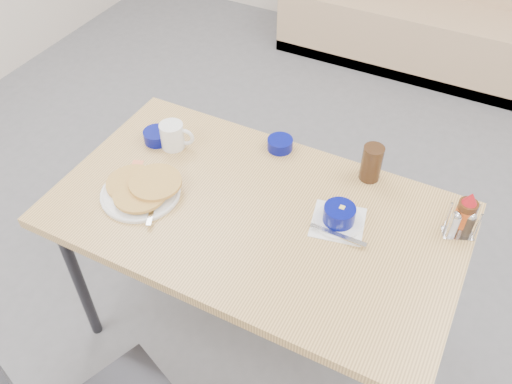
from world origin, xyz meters
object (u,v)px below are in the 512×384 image
at_px(dining_table, 255,223).
at_px(pancake_plate, 142,190).
at_px(syrup_bottle, 465,214).
at_px(condiment_caddy, 461,225).
at_px(booth_bench, 422,14).
at_px(creamer_bowl, 157,136).
at_px(grits_setting, 339,217).
at_px(amber_tumbler, 372,163).
at_px(coffee_mug, 173,136).
at_px(butter_bowl, 280,144).

xyz_separation_m(dining_table, pancake_plate, (-0.39, -0.11, 0.08)).
height_order(dining_table, syrup_bottle, syrup_bottle).
relative_size(condiment_caddy, syrup_bottle, 0.72).
height_order(booth_bench, creamer_bowl, booth_bench).
xyz_separation_m(booth_bench, grits_setting, (0.27, -2.45, 0.44)).
bearing_deg(pancake_plate, amber_tumbler, 33.03).
height_order(coffee_mug, creamer_bowl, coffee_mug).
bearing_deg(dining_table, butter_bowl, 101.20).
bearing_deg(booth_bench, amber_tumbler, -82.43).
height_order(dining_table, coffee_mug, coffee_mug).
distance_m(grits_setting, syrup_bottle, 0.40).
relative_size(creamer_bowl, condiment_caddy, 0.86).
bearing_deg(creamer_bowl, amber_tumbler, 12.39).
bearing_deg(coffee_mug, pancake_plate, -81.17).
relative_size(booth_bench, creamer_bowl, 18.42).
bearing_deg(amber_tumbler, dining_table, -130.62).
height_order(booth_bench, dining_table, booth_bench).
height_order(pancake_plate, amber_tumbler, amber_tumbler).
xyz_separation_m(dining_table, condiment_caddy, (0.64, 0.21, 0.10)).
relative_size(grits_setting, condiment_caddy, 1.85).
relative_size(booth_bench, condiment_caddy, 15.75).
xyz_separation_m(grits_setting, creamer_bowl, (-0.79, 0.08, -0.01)).
relative_size(dining_table, amber_tumbler, 9.96).
relative_size(butter_bowl, syrup_bottle, 0.59).
relative_size(coffee_mug, creamer_bowl, 1.28).
distance_m(booth_bench, grits_setting, 2.51).
bearing_deg(syrup_bottle, creamer_bowl, -176.30).
bearing_deg(dining_table, grits_setting, 16.24).
relative_size(amber_tumbler, syrup_bottle, 0.84).
distance_m(dining_table, butter_bowl, 0.36).
distance_m(butter_bowl, amber_tumbler, 0.36).
height_order(butter_bowl, syrup_bottle, syrup_bottle).
bearing_deg(dining_table, condiment_caddy, 18.39).
relative_size(booth_bench, grits_setting, 8.50).
height_order(booth_bench, syrup_bottle, booth_bench).
bearing_deg(booth_bench, pancake_plate, -98.50).
distance_m(amber_tumbler, condiment_caddy, 0.37).
relative_size(dining_table, pancake_plate, 4.99).
bearing_deg(coffee_mug, booth_bench, 79.55).
distance_m(pancake_plate, butter_bowl, 0.55).
height_order(pancake_plate, grits_setting, grits_setting).
relative_size(butter_bowl, condiment_caddy, 0.81).
relative_size(creamer_bowl, butter_bowl, 1.05).
xyz_separation_m(creamer_bowl, syrup_bottle, (1.15, 0.07, 0.05)).
bearing_deg(grits_setting, pancake_plate, -164.46).
distance_m(creamer_bowl, syrup_bottle, 1.16).
height_order(booth_bench, grits_setting, booth_bench).
relative_size(pancake_plate, amber_tumbler, 2.00).
height_order(pancake_plate, butter_bowl, pancake_plate).
bearing_deg(pancake_plate, dining_table, 15.06).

